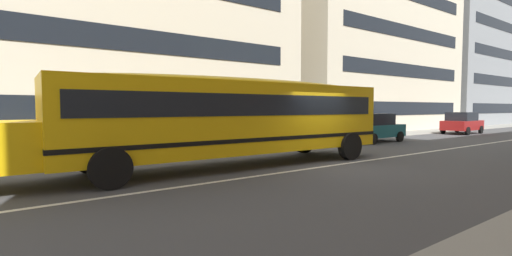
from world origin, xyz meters
TOP-DOWN VIEW (x-y plane):
  - ground_plane at (0.00, 0.00)m, footprint 400.00×400.00m
  - sidewalk_far at (0.00, 7.14)m, footprint 120.00×3.00m
  - lane_centreline at (0.00, 0.00)m, footprint 110.00×0.16m
  - school_bus at (-2.89, 1.93)m, footprint 13.31×3.36m
  - parked_car_red_beside_sign at (19.42, 4.30)m, footprint 3.99×2.06m
  - parked_car_teal_near_corner at (8.38, 4.29)m, footprint 3.93×1.94m
  - apartment_block_far_left at (-4.10, 14.44)m, footprint 21.69×11.65m
  - apartment_block_far_centre at (19.07, 14.25)m, footprint 19.71×11.28m
  - apartment_block_far_right at (39.47, 13.53)m, footprint 18.40×9.84m

SIDE VIEW (x-z plane):
  - ground_plane at x=0.00m, z-range 0.00..0.00m
  - lane_centreline at x=0.00m, z-range 0.00..0.01m
  - sidewalk_far at x=0.00m, z-range 0.00..0.01m
  - parked_car_red_beside_sign at x=19.42m, z-range 0.02..1.66m
  - parked_car_teal_near_corner at x=8.38m, z-range 0.02..1.66m
  - school_bus at x=-2.89m, z-range 0.28..3.24m
  - apartment_block_far_left at x=-4.10m, z-range 0.00..13.30m
  - apartment_block_far_centre at x=19.07m, z-range 0.00..16.50m
  - apartment_block_far_right at x=39.47m, z-range 0.00..19.70m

